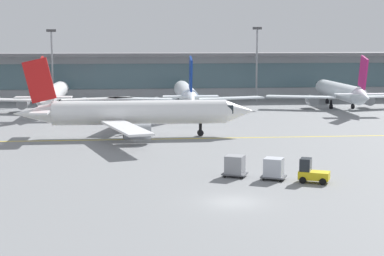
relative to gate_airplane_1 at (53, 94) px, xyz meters
The scene contains 12 objects.
ground_plane 66.75m from the gate_airplane_1, 72.31° to the right, with size 400.00×400.00×0.00m, color gray.
taxiway_centreline_stripe 35.40m from the gate_airplane_1, 66.41° to the right, with size 110.00×0.36×0.01m, color yellow.
terminal_concourse 29.70m from the gate_airplane_1, 46.87° to the left, with size 175.65×11.00×9.60m.
gate_airplane_1 is the anchor object (origin of this frame).
gate_airplane_2 22.85m from the gate_airplane_1, ahead, with size 27.56×29.60×9.82m.
gate_airplane_3 51.03m from the gate_airplane_1, ahead, with size 27.55×29.61×9.82m.
taxiing_regional_jet 33.29m from the gate_airplane_1, 65.65° to the right, with size 30.55×28.49×10.14m.
baggage_tug 64.28m from the gate_airplane_1, 64.03° to the right, with size 2.95×2.46×2.10m.
cargo_dolly_lead 61.70m from the gate_airplane_1, 65.95° to the right, with size 2.59×2.35×1.94m.
cargo_dolly_trailing 59.03m from the gate_airplane_1, 68.18° to the right, with size 2.59×2.35×1.94m.
apron_light_mast_1 13.87m from the gate_airplane_1, 96.32° to the left, with size 1.80×0.36×14.26m.
apron_light_mast_2 41.42m from the gate_airplane_1, 19.92° to the left, with size 1.80×0.36×14.79m.
Camera 1 is at (-8.23, -45.81, 12.27)m, focal length 58.52 mm.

